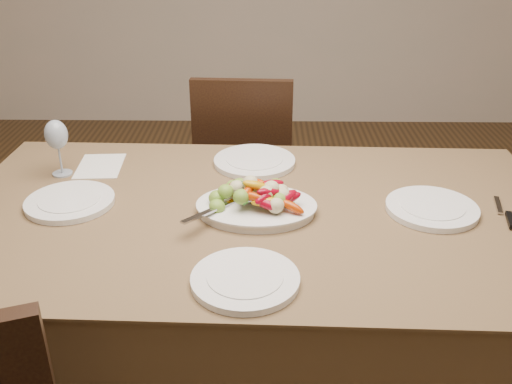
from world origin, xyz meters
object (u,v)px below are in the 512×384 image
at_px(serving_platter, 256,209).
at_px(plate_left, 70,202).
at_px(plate_right, 432,209).
at_px(chair_far, 246,168).
at_px(plate_far, 254,162).
at_px(plate_near, 245,280).
at_px(dining_table, 256,312).
at_px(wine_glass, 58,146).

distance_m(serving_platter, plate_left, 0.57).
bearing_deg(plate_right, chair_far, 122.11).
xyz_separation_m(chair_far, plate_far, (0.05, -0.59, 0.29)).
height_order(plate_far, plate_near, same).
bearing_deg(plate_near, chair_far, 91.84).
xyz_separation_m(dining_table, plate_far, (-0.01, 0.35, 0.39)).
relative_size(dining_table, chair_far, 1.94).
bearing_deg(dining_table, plate_near, -93.14).
height_order(serving_platter, wine_glass, wine_glass).
relative_size(plate_left, plate_near, 1.01).
height_order(dining_table, plate_right, plate_right).
height_order(serving_platter, plate_far, serving_platter).
relative_size(chair_far, serving_platter, 2.76).
xyz_separation_m(plate_far, plate_near, (-0.01, -0.71, 0.00)).
bearing_deg(chair_far, wine_glass, 51.81).
xyz_separation_m(plate_right, plate_far, (-0.54, 0.34, 0.00)).
xyz_separation_m(chair_far, serving_platter, (0.06, -0.95, 0.30)).
height_order(plate_right, plate_near, same).
bearing_deg(plate_left, serving_platter, -4.16).
xyz_separation_m(chair_far, plate_right, (0.59, -0.94, 0.29)).
bearing_deg(plate_far, plate_right, -32.48).
relative_size(serving_platter, plate_near, 1.30).
bearing_deg(serving_platter, dining_table, 96.08).
bearing_deg(wine_glass, serving_platter, -21.40).
bearing_deg(plate_far, serving_platter, -88.04).
height_order(chair_far, plate_near, chair_far).
bearing_deg(plate_right, serving_platter, -178.16).
distance_m(serving_platter, plate_near, 0.36).
distance_m(dining_table, chair_far, 0.95).
distance_m(dining_table, plate_left, 0.69).
height_order(plate_left, plate_right, same).
distance_m(dining_table, plate_right, 0.65).
bearing_deg(dining_table, plate_right, 0.46).
xyz_separation_m(chair_far, wine_glass, (-0.60, -0.69, 0.39)).
bearing_deg(plate_near, serving_platter, 86.54).
bearing_deg(wine_glass, dining_table, -20.49).
relative_size(dining_table, serving_platter, 5.34).
distance_m(dining_table, plate_far, 0.52).
relative_size(chair_far, plate_far, 3.31).
xyz_separation_m(dining_table, plate_near, (-0.02, -0.37, 0.39)).
height_order(chair_far, plate_far, chair_far).
bearing_deg(plate_far, plate_left, -150.41).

